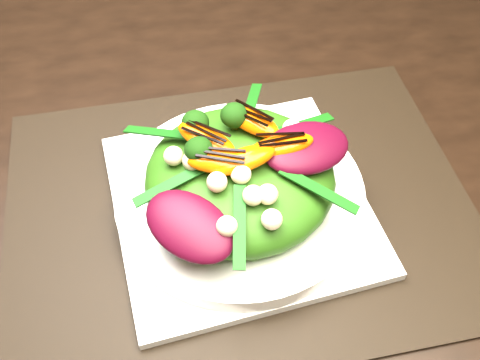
{
  "coord_description": "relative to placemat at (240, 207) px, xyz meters",
  "views": [
    {
      "loc": [
        0.25,
        -0.35,
        1.23
      ],
      "look_at": [
        0.31,
        -0.0,
        0.8
      ],
      "focal_mm": 42.0,
      "sensor_mm": 36.0,
      "label": 1
    }
  ],
  "objects": [
    {
      "name": "salad_bowl",
      "position": [
        0.0,
        0.0,
        0.02
      ],
      "size": [
        0.26,
        0.26,
        0.02
      ],
      "primitive_type": "cylinder",
      "rotation": [
        0.0,
        0.0,
        0.03
      ],
      "color": "white",
      "rests_on": "plate_base"
    },
    {
      "name": "plate_base",
      "position": [
        0.0,
        -0.0,
        0.01
      ],
      "size": [
        0.29,
        0.29,
        0.01
      ],
      "primitive_type": "cube",
      "rotation": [
        0.0,
        0.0,
        0.12
      ],
      "color": "silver",
      "rests_on": "placemat"
    },
    {
      "name": "broccoli_floret",
      "position": [
        -0.06,
        0.04,
        0.09
      ],
      "size": [
        0.04,
        0.04,
        0.04
      ],
      "primitive_type": "sphere",
      "rotation": [
        0.0,
        0.0,
        0.03
      ],
      "color": "#0B3409",
      "rests_on": "lettuce_mound"
    },
    {
      "name": "lettuce_mound",
      "position": [
        0.0,
        -0.0,
        0.05
      ],
      "size": [
        0.24,
        0.24,
        0.06
      ],
      "primitive_type": "ellipsoid",
      "rotation": [
        0.0,
        0.0,
        -0.31
      ],
      "color": "#2F5E11",
      "rests_on": "salad_bowl"
    },
    {
      "name": "radicchio_leaf",
      "position": [
        0.06,
        -0.0,
        0.08
      ],
      "size": [
        0.1,
        0.08,
        0.02
      ],
      "primitive_type": "ellipsoid",
      "rotation": [
        0.0,
        0.0,
        0.28
      ],
      "color": "#3D0616",
      "rests_on": "lettuce_mound"
    },
    {
      "name": "balsamic_drizzle",
      "position": [
        -0.01,
        0.03,
        0.1
      ],
      "size": [
        0.05,
        0.01,
        0.0
      ],
      "primitive_type": "cube",
      "rotation": [
        0.0,
        0.0,
        -0.05
      ],
      "color": "black",
      "rests_on": "orange_segment"
    },
    {
      "name": "placemat",
      "position": [
        0.0,
        0.0,
        0.0
      ],
      "size": [
        0.5,
        0.39,
        0.0
      ],
      "primitive_type": "cube",
      "rotation": [
        0.0,
        0.0,
        0.04
      ],
      "color": "black",
      "rests_on": "dining_table"
    },
    {
      "name": "macadamia_nut",
      "position": [
        0.03,
        -0.04,
        0.09
      ],
      "size": [
        0.02,
        0.02,
        0.02
      ],
      "primitive_type": "sphere",
      "rotation": [
        0.0,
        0.0,
        -0.35
      ],
      "color": "beige",
      "rests_on": "lettuce_mound"
    },
    {
      "name": "orange_segment",
      "position": [
        -0.01,
        0.03,
        0.09
      ],
      "size": [
        0.06,
        0.03,
        0.02
      ],
      "primitive_type": "ellipsoid",
      "rotation": [
        0.0,
        0.0,
        -0.05
      ],
      "color": "#F24F03",
      "rests_on": "lettuce_mound"
    }
  ]
}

